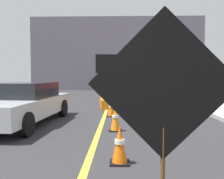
# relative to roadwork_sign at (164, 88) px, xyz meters

# --- Properties ---
(lane_center_stripe) EXTENTS (0.14, 36.00, 0.01)m
(lane_center_stripe) POSITION_rel_roadwork_sign_xyz_m (-1.05, 2.76, -1.47)
(lane_center_stripe) COLOR yellow
(lane_center_stripe) RESTS_ON ground
(roadwork_sign) EXTENTS (1.63, 0.12, 2.33)m
(roadwork_sign) POSITION_rel_roadwork_sign_xyz_m (0.00, 0.00, 0.00)
(roadwork_sign) COLOR #593819
(roadwork_sign) RESTS_ON ground
(arrow_board_trailer) EXTENTS (1.60, 1.92, 2.70)m
(arrow_board_trailer) POSITION_rel_roadwork_sign_xyz_m (-0.86, 9.77, -0.99)
(arrow_board_trailer) COLOR orange
(arrow_board_trailer) RESTS_ON ground
(box_truck) EXTENTS (2.72, 7.97, 3.34)m
(box_truck) POSITION_rel_roadwork_sign_xyz_m (1.55, 15.74, 0.34)
(box_truck) COLOR black
(box_truck) RESTS_ON ground
(pickup_car) EXTENTS (2.30, 5.16, 1.38)m
(pickup_car) POSITION_rel_roadwork_sign_xyz_m (-3.73, 5.48, -0.77)
(pickup_car) COLOR silver
(pickup_car) RESTS_ON ground
(highway_guide_sign) EXTENTS (2.78, 0.34, 5.00)m
(highway_guide_sign) POSITION_rel_roadwork_sign_xyz_m (3.98, 20.43, 1.95)
(highway_guide_sign) COLOR gray
(highway_guide_sign) RESTS_ON ground
(far_building_block) EXTENTS (19.91, 6.04, 8.42)m
(far_building_block) POSITION_rel_roadwork_sign_xyz_m (-0.74, 28.53, 2.74)
(far_building_block) COLOR slate
(far_building_block) RESTS_ON ground
(traffic_cone_near_sign) EXTENTS (0.36, 0.36, 0.72)m
(traffic_cone_near_sign) POSITION_rel_roadwork_sign_xyz_m (-0.46, 1.79, -1.12)
(traffic_cone_near_sign) COLOR black
(traffic_cone_near_sign) RESTS_ON ground
(traffic_cone_mid_lane) EXTENTS (0.36, 0.36, 0.76)m
(traffic_cone_mid_lane) POSITION_rel_roadwork_sign_xyz_m (-0.58, 4.45, -1.10)
(traffic_cone_mid_lane) COLOR black
(traffic_cone_mid_lane) RESTS_ON ground
(traffic_cone_far_lane) EXTENTS (0.36, 0.36, 0.71)m
(traffic_cone_far_lane) POSITION_rel_roadwork_sign_xyz_m (-0.78, 7.01, -1.12)
(traffic_cone_far_lane) COLOR black
(traffic_cone_far_lane) RESTS_ON ground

